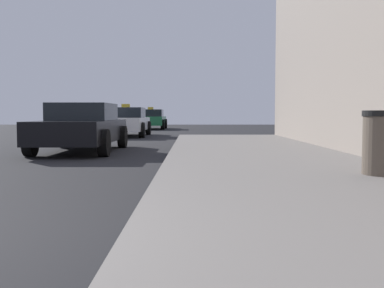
{
  "coord_description": "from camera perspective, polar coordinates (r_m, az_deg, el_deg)",
  "views": [
    {
      "loc": [
        2.51,
        -2.83,
        0.99
      ],
      "look_at": [
        2.52,
        2.65,
        0.64
      ],
      "focal_mm": 43.64,
      "sensor_mm": 36.0,
      "label": 1
    }
  ],
  "objects": [
    {
      "name": "car_black",
      "position": [
        12.6,
        -13.42,
        2.04
      ],
      "size": [
        1.93,
        4.5,
        1.27
      ],
      "rotation": [
        0.0,
        0.0,
        3.14
      ],
      "color": "black",
      "rests_on": "ground_plane"
    },
    {
      "name": "car_green",
      "position": [
        30.52,
        -5.23,
        3.06
      ],
      "size": [
        2.01,
        4.44,
        1.43
      ],
      "rotation": [
        0.0,
        0.0,
        3.14
      ],
      "color": "#196638",
      "rests_on": "ground_plane"
    },
    {
      "name": "trash_bin",
      "position": [
        6.99,
        22.47,
        0.19
      ],
      "size": [
        0.64,
        0.64,
        0.89
      ],
      "color": "brown",
      "rests_on": "sidewalk"
    },
    {
      "name": "car_white",
      "position": [
        20.92,
        -8.28,
        2.73
      ],
      "size": [
        2.0,
        4.41,
        1.43
      ],
      "rotation": [
        0.0,
        0.0,
        3.14
      ],
      "color": "white",
      "rests_on": "ground_plane"
    }
  ]
}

